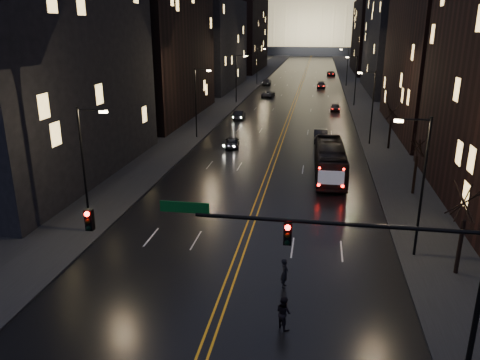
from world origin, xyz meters
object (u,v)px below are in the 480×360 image
at_px(oncoming_car_a, 232,142).
at_px(oncoming_car_b, 239,115).
at_px(receding_car_a, 321,136).
at_px(traffic_signal, 345,248).
at_px(bus, 330,161).
at_px(pedestrian_a, 285,273).
at_px(pedestrian_b, 284,312).

relative_size(oncoming_car_a, oncoming_car_b, 0.95).
bearing_deg(oncoming_car_a, oncoming_car_b, -90.89).
bearing_deg(receding_car_a, oncoming_car_a, -157.97).
relative_size(traffic_signal, oncoming_car_a, 4.22).
relative_size(bus, pedestrian_a, 6.61).
bearing_deg(pedestrian_a, bus, -2.21).
distance_m(pedestrian_a, pedestrian_b, 3.76).
distance_m(receding_car_a, pedestrian_a, 35.50).
height_order(oncoming_car_a, pedestrian_b, pedestrian_b).
height_order(bus, receding_car_a, bus).
distance_m(bus, oncoming_car_a, 15.03).
bearing_deg(oncoming_car_b, traffic_signal, 102.02).
distance_m(traffic_signal, receding_car_a, 40.70).
xyz_separation_m(traffic_signal, receding_car_a, (-0.89, 40.46, -4.33)).
relative_size(receding_car_a, pedestrian_a, 2.70).
bearing_deg(pedestrian_a, pedestrian_b, -171.21).
xyz_separation_m(oncoming_car_a, oncoming_car_b, (-2.17, 18.02, 0.01)).
distance_m(traffic_signal, bus, 26.33).
bearing_deg(oncoming_car_a, receding_car_a, -164.06).
xyz_separation_m(receding_car_a, pedestrian_a, (-1.88, -35.45, 0.10)).
bearing_deg(traffic_signal, pedestrian_b, 153.69).
distance_m(receding_car_a, pedestrian_b, 39.24).
height_order(bus, pedestrian_b, bus).
height_order(bus, oncoming_car_a, bus).
height_order(oncoming_car_a, receding_car_a, receding_car_a).
relative_size(bus, oncoming_car_a, 2.81).
bearing_deg(receding_car_a, oncoming_car_b, 131.78).
relative_size(pedestrian_a, pedestrian_b, 1.02).
xyz_separation_m(oncoming_car_a, pedestrian_b, (8.88, -34.59, 0.15)).
relative_size(receding_car_a, pedestrian_b, 2.76).
relative_size(oncoming_car_b, pedestrian_b, 2.53).
height_order(receding_car_a, pedestrian_b, pedestrian_b).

